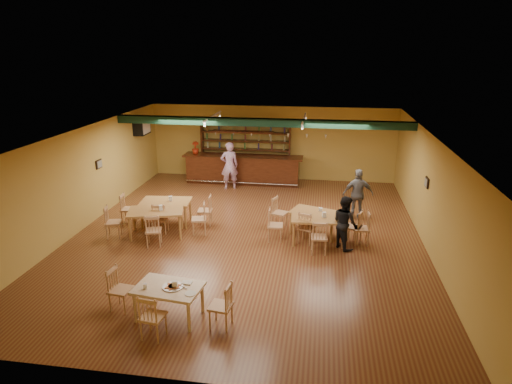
% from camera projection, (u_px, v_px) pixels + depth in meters
% --- Properties ---
extents(floor, '(12.00, 12.00, 0.00)m').
position_uv_depth(floor, '(247.00, 235.00, 12.93)').
color(floor, '#5F2F1B').
rests_on(floor, ground).
extents(ceiling_beam, '(10.00, 0.30, 0.25)m').
position_uv_depth(ceiling_beam, '(261.00, 122.00, 14.65)').
color(ceiling_beam, black).
rests_on(ceiling_beam, ceiling).
extents(track_rail_left, '(0.05, 2.50, 0.05)m').
position_uv_depth(track_rail_left, '(213.00, 116.00, 15.45)').
color(track_rail_left, silver).
rests_on(track_rail_left, ceiling).
extents(track_rail_right, '(0.05, 2.50, 0.05)m').
position_uv_depth(track_rail_right, '(304.00, 118.00, 14.99)').
color(track_rail_right, silver).
rests_on(track_rail_right, ceiling).
extents(ac_unit, '(0.34, 0.70, 0.48)m').
position_uv_depth(ac_unit, '(142.00, 127.00, 16.82)').
color(ac_unit, silver).
rests_on(ac_unit, wall_left).
extents(picture_left, '(0.04, 0.34, 0.28)m').
position_uv_depth(picture_left, '(99.00, 164.00, 14.04)').
color(picture_left, black).
rests_on(picture_left, wall_left).
extents(picture_right, '(0.04, 0.34, 0.28)m').
position_uv_depth(picture_right, '(427.00, 183.00, 12.15)').
color(picture_right, black).
rests_on(picture_right, wall_right).
extents(bar_counter, '(4.79, 0.85, 1.13)m').
position_uv_depth(bar_counter, '(243.00, 169.00, 17.73)').
color(bar_counter, '#37170B').
rests_on(bar_counter, ground).
extents(back_bar_hutch, '(3.70, 0.40, 2.28)m').
position_uv_depth(back_bar_hutch, '(246.00, 152.00, 18.14)').
color(back_bar_hutch, '#37170B').
rests_on(back_bar_hutch, ground).
extents(poinsettia, '(0.37, 0.37, 0.51)m').
position_uv_depth(poinsettia, '(195.00, 148.00, 17.75)').
color(poinsettia, '#B72910').
rests_on(poinsettia, bar_counter).
extents(dining_table_a, '(1.59, 1.04, 0.75)m').
position_uv_depth(dining_table_a, '(167.00, 212.00, 13.67)').
color(dining_table_a, '#B1773E').
rests_on(dining_table_a, ground).
extents(dining_table_b, '(1.60, 1.26, 0.70)m').
position_uv_depth(dining_table_b, '(315.00, 223.00, 12.91)').
color(dining_table_b, '#B1773E').
rests_on(dining_table_b, ground).
extents(dining_table_c, '(1.74, 1.30, 0.78)m').
position_uv_depth(dining_table_c, '(157.00, 223.00, 12.82)').
color(dining_table_c, '#B1773E').
rests_on(dining_table_c, ground).
extents(dining_table_d, '(1.56, 0.99, 0.75)m').
position_uv_depth(dining_table_d, '(318.00, 229.00, 12.38)').
color(dining_table_d, '#B1773E').
rests_on(dining_table_d, ground).
extents(near_table, '(1.41, 1.00, 0.70)m').
position_uv_depth(near_table, '(169.00, 302.00, 8.91)').
color(near_table, tan).
rests_on(near_table, ground).
extents(pizza_tray, '(0.49, 0.49, 0.01)m').
position_uv_depth(pizza_tray, '(173.00, 287.00, 8.78)').
color(pizza_tray, silver).
rests_on(pizza_tray, near_table).
extents(parmesan_shaker, '(0.08, 0.08, 0.11)m').
position_uv_depth(parmesan_shaker, '(145.00, 286.00, 8.71)').
color(parmesan_shaker, '#EAE5C6').
rests_on(parmesan_shaker, near_table).
extents(napkin_stack, '(0.21, 0.16, 0.03)m').
position_uv_depth(napkin_stack, '(187.00, 283.00, 8.92)').
color(napkin_stack, white).
rests_on(napkin_stack, near_table).
extents(pizza_server, '(0.33, 0.22, 0.00)m').
position_uv_depth(pizza_server, '(180.00, 286.00, 8.80)').
color(pizza_server, silver).
rests_on(pizza_server, pizza_tray).
extents(side_plate, '(0.25, 0.25, 0.01)m').
position_uv_depth(side_plate, '(190.00, 294.00, 8.54)').
color(side_plate, white).
rests_on(side_plate, near_table).
extents(patron_bar, '(0.78, 0.64, 1.84)m').
position_uv_depth(patron_bar, '(229.00, 166.00, 16.90)').
color(patron_bar, '#A455B9').
rests_on(patron_bar, ground).
extents(patron_right_a, '(0.88, 0.92, 1.49)m').
position_uv_depth(patron_right_a, '(345.00, 222.00, 11.92)').
color(patron_right_a, black).
rests_on(patron_right_a, ground).
extents(patron_right_b, '(1.00, 0.50, 1.64)m').
position_uv_depth(patron_right_b, '(358.00, 194.00, 13.94)').
color(patron_right_b, slate).
rests_on(patron_right_b, ground).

